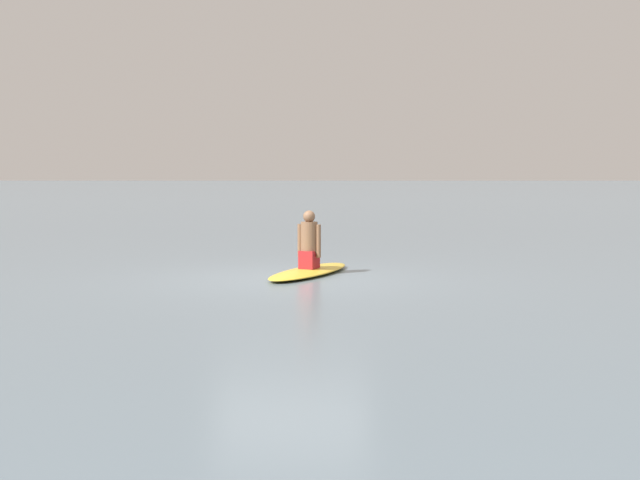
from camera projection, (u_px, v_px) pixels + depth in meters
ground_plane at (291, 280)px, 12.99m from camera, size 400.00×400.00×0.00m
surfboard at (309, 271)px, 13.67m from camera, size 1.73×2.78×0.10m
person_paddler at (309, 242)px, 13.63m from camera, size 0.42×0.40×0.98m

